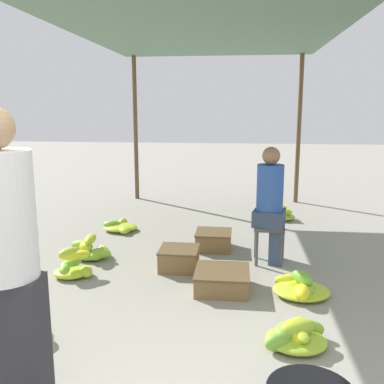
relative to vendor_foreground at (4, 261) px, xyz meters
The scene contains 16 objects.
canopy_post_back_left 6.03m from the vendor_foreground, 96.63° to the left, with size 0.08×0.08×2.72m, color brown.
canopy_post_back_right 6.45m from the vendor_foreground, 68.24° to the left, with size 0.08×0.08×2.72m, color brown.
canopy_tarp 3.48m from the vendor_foreground, 73.48° to the left, with size 3.48×6.65×0.04m, color #567A60.
vendor_foreground is the anchor object (origin of this frame).
stool 3.17m from the vendor_foreground, 57.99° to the left, with size 0.34×0.34×0.44m.
vendor_seated 3.14m from the vendor_foreground, 57.73° to the left, with size 0.41×0.41×1.34m.
banana_pile_left_0 1.19m from the vendor_foreground, 117.81° to the left, with size 0.42×0.41×0.21m.
banana_pile_left_1 2.21m from the vendor_foreground, 102.53° to the left, with size 0.45×0.48×0.32m.
banana_pile_left_2 3.86m from the vendor_foreground, 96.29° to the left, with size 0.51×0.58×0.15m.
banana_pile_left_3 2.69m from the vendor_foreground, 99.20° to the left, with size 0.54×0.47×0.29m.
banana_pile_right_0 2.74m from the vendor_foreground, 43.10° to the left, with size 0.54×0.55×0.24m.
banana_pile_right_1 2.12m from the vendor_foreground, 26.30° to the left, with size 0.50×0.40×0.22m.
banana_pile_right_2 5.10m from the vendor_foreground, 66.39° to the left, with size 0.37×0.43×0.22m.
crate_near 2.31m from the vendor_foreground, 57.57° to the left, with size 0.53×0.53×0.20m.
crate_mid 3.32m from the vendor_foreground, 71.91° to the left, with size 0.45×0.45×0.23m.
crate_far 2.56m from the vendor_foreground, 74.25° to the left, with size 0.43×0.43×0.24m.
Camera 1 is at (0.46, -1.57, 1.77)m, focal length 40.00 mm.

